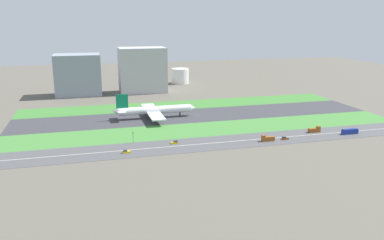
# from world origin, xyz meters

# --- Properties ---
(ground_plane) EXTENTS (800.00, 800.00, 0.00)m
(ground_plane) POSITION_xyz_m (0.00, 0.00, 0.00)
(ground_plane) COLOR #5B564C
(runway) EXTENTS (280.00, 46.00, 0.10)m
(runway) POSITION_xyz_m (0.00, 0.00, 0.05)
(runway) COLOR #38383D
(runway) RESTS_ON ground_plane
(grass_median_north) EXTENTS (280.00, 36.00, 0.10)m
(grass_median_north) POSITION_xyz_m (0.00, 41.00, 0.05)
(grass_median_north) COLOR #3D7A33
(grass_median_north) RESTS_ON ground_plane
(grass_median_south) EXTENTS (280.00, 36.00, 0.10)m
(grass_median_south) POSITION_xyz_m (0.00, -41.00, 0.05)
(grass_median_south) COLOR #427F38
(grass_median_south) RESTS_ON ground_plane
(highway) EXTENTS (280.00, 28.00, 0.10)m
(highway) POSITION_xyz_m (0.00, -73.00, 0.05)
(highway) COLOR #4C4C4F
(highway) RESTS_ON ground_plane
(highway_centerline) EXTENTS (266.00, 0.50, 0.01)m
(highway_centerline) POSITION_xyz_m (0.00, -73.00, 0.11)
(highway_centerline) COLOR silver
(highway_centerline) RESTS_ON highway
(airliner) EXTENTS (65.00, 56.00, 19.70)m
(airliner) POSITION_xyz_m (-34.28, 0.00, 6.23)
(airliner) COLOR white
(airliner) RESTS_ON runway
(truck_1) EXTENTS (8.40, 2.50, 4.00)m
(truck_1) POSITION_xyz_m (24.92, -78.00, 1.67)
(truck_1) COLOR brown
(truck_1) RESTS_ON highway
(car_1) EXTENTS (4.40, 1.80, 2.00)m
(car_1) POSITION_xyz_m (-32.55, -68.00, 0.92)
(car_1) COLOR yellow
(car_1) RESTS_ON highway
(bus_0) EXTENTS (11.60, 2.50, 3.50)m
(bus_0) POSITION_xyz_m (84.72, -78.00, 1.82)
(bus_0) COLOR navy
(bus_0) RESTS_ON highway
(truck_0) EXTENTS (8.40, 2.50, 4.00)m
(truck_0) POSITION_xyz_m (64.40, -68.00, 1.67)
(truck_0) COLOR brown
(truck_0) RESTS_ON highway
(car_0) EXTENTS (4.40, 1.80, 2.00)m
(car_0) POSITION_xyz_m (37.06, -78.00, 0.92)
(car_0) COLOR brown
(car_0) RESTS_ON highway
(car_2) EXTENTS (4.40, 1.80, 2.00)m
(car_2) POSITION_xyz_m (-63.34, -78.00, 0.92)
(car_2) COLOR yellow
(car_2) RESTS_ON highway
(traffic_light) EXTENTS (0.36, 0.50, 7.20)m
(traffic_light) POSITION_xyz_m (-57.10, -60.01, 4.29)
(traffic_light) COLOR #4C4C51
(traffic_light) RESTS_ON highway
(terminal_building) EXTENTS (44.20, 32.20, 40.61)m
(terminal_building) POSITION_xyz_m (-90.00, 114.00, 20.30)
(terminal_building) COLOR gray
(terminal_building) RESTS_ON ground_plane
(hangar_building) EXTENTS (47.25, 30.44, 45.93)m
(hangar_building) POSITION_xyz_m (-25.46, 114.00, 22.96)
(hangar_building) COLOR #B2B2B7
(hangar_building) RESTS_ON ground_plane
(fuel_tank_west) EXTENTS (16.82, 16.82, 15.38)m
(fuel_tank_west) POSITION_xyz_m (-3.41, 159.00, 7.69)
(fuel_tank_west) COLOR silver
(fuel_tank_west) RESTS_ON ground_plane
(fuel_tank_centre) EXTENTS (20.09, 20.09, 17.54)m
(fuel_tank_centre) POSITION_xyz_m (25.49, 159.00, 8.77)
(fuel_tank_centre) COLOR silver
(fuel_tank_centre) RESTS_ON ground_plane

